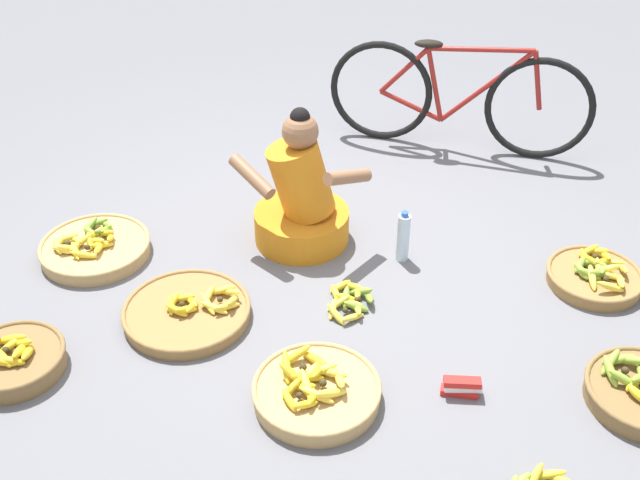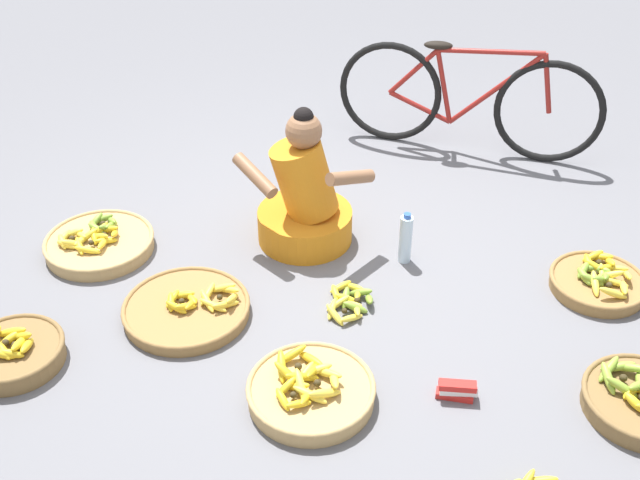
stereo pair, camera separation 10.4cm
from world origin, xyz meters
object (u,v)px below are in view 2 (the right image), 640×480
(loose_bananas_near_vendor, at_px, (349,301))
(water_bottle, at_px, (405,239))
(bicycle_leaning, at_px, (467,100))
(banana_basket_mid_right, at_px, (310,390))
(banana_basket_back_center, at_px, (99,243))
(vendor_woman_front, at_px, (305,200))
(banana_basket_mid_left, at_px, (598,281))
(packet_carton_stack, at_px, (457,390))
(banana_basket_back_right, at_px, (14,352))
(banana_basket_front_right, at_px, (187,308))

(loose_bananas_near_vendor, distance_m, water_bottle, 0.50)
(bicycle_leaning, height_order, water_bottle, bicycle_leaning)
(banana_basket_mid_right, relative_size, banana_basket_back_center, 0.94)
(vendor_woman_front, distance_m, water_bottle, 0.58)
(banana_basket_mid_left, bearing_deg, vendor_woman_front, 171.61)
(vendor_woman_front, relative_size, banana_basket_back_center, 1.34)
(vendor_woman_front, bearing_deg, water_bottle, -12.53)
(vendor_woman_front, bearing_deg, packet_carton_stack, -52.58)
(banana_basket_mid_right, height_order, banana_basket_back_right, banana_basket_mid_right)
(banana_basket_back_right, distance_m, loose_bananas_near_vendor, 1.57)
(banana_basket_front_right, xyz_separation_m, loose_bananas_near_vendor, (0.77, 0.18, -0.01))
(vendor_woman_front, xyz_separation_m, packet_carton_stack, (0.83, -1.09, -0.21))
(vendor_woman_front, relative_size, water_bottle, 2.68)
(bicycle_leaning, bearing_deg, banana_basket_mid_right, -105.37)
(bicycle_leaning, xyz_separation_m, banana_basket_mid_right, (-0.65, -2.37, -0.31))
(water_bottle, height_order, packet_carton_stack, water_bottle)
(banana_basket_mid_left, distance_m, banana_basket_front_right, 2.06)
(banana_basket_mid_left, xyz_separation_m, packet_carton_stack, (-0.71, -0.86, -0.00))
(banana_basket_mid_right, height_order, banana_basket_mid_left, banana_basket_mid_right)
(vendor_woman_front, relative_size, loose_bananas_near_vendor, 2.29)
(bicycle_leaning, relative_size, banana_basket_back_right, 3.69)
(loose_bananas_near_vendor, xyz_separation_m, water_bottle, (0.25, 0.42, 0.11))
(banana_basket_back_center, distance_m, water_bottle, 1.66)
(bicycle_leaning, xyz_separation_m, loose_bananas_near_vendor, (-0.56, -1.72, -0.33))
(packet_carton_stack, bearing_deg, banana_basket_back_right, -178.09)
(banana_basket_back_right, relative_size, banana_basket_front_right, 0.74)
(bicycle_leaning, xyz_separation_m, banana_basket_front_right, (-1.33, -1.90, -0.32))
(banana_basket_back_right, relative_size, banana_basket_back_center, 0.78)
(banana_basket_mid_right, xyz_separation_m, loose_bananas_near_vendor, (0.09, 0.65, -0.02))
(banana_basket_back_right, bearing_deg, banana_basket_back_center, 86.80)
(banana_basket_mid_right, distance_m, banana_basket_back_right, 1.36)
(banana_basket_mid_right, bearing_deg, banana_basket_back_right, 178.69)
(banana_basket_mid_left, height_order, packet_carton_stack, banana_basket_mid_left)
(vendor_woman_front, relative_size, banana_basket_mid_left, 1.63)
(banana_basket_mid_right, distance_m, packet_carton_stack, 0.63)
(vendor_woman_front, xyz_separation_m, water_bottle, (0.56, -0.12, -0.11))
(bicycle_leaning, height_order, banana_basket_front_right, bicycle_leaning)
(vendor_woman_front, bearing_deg, loose_bananas_near_vendor, -60.22)
(banana_basket_front_right, xyz_separation_m, water_bottle, (1.02, 0.60, 0.10))
(banana_basket_mid_right, height_order, banana_basket_back_center, banana_basket_mid_right)
(banana_basket_front_right, bearing_deg, banana_basket_back_center, 144.10)
(bicycle_leaning, relative_size, loose_bananas_near_vendor, 4.88)
(bicycle_leaning, xyz_separation_m, banana_basket_mid_left, (0.68, -1.41, -0.31))
(packet_carton_stack, bearing_deg, loose_bananas_near_vendor, 133.64)
(banana_basket_mid_left, xyz_separation_m, banana_basket_back_right, (-2.68, -0.93, 0.01))
(banana_basket_back_right, height_order, loose_bananas_near_vendor, banana_basket_back_right)
(banana_basket_front_right, distance_m, water_bottle, 1.19)
(bicycle_leaning, bearing_deg, banana_basket_back_right, -130.65)
(banana_basket_mid_right, bearing_deg, vendor_woman_front, 100.28)
(banana_basket_mid_right, relative_size, packet_carton_stack, 3.15)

